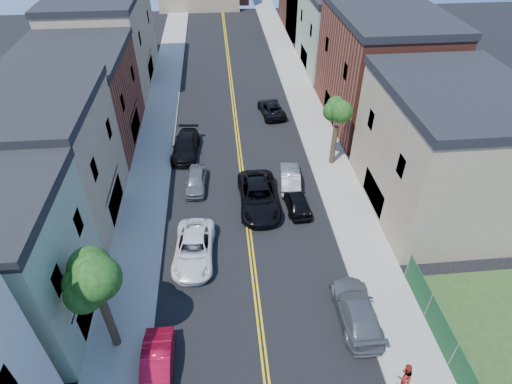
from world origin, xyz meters
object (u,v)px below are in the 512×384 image
object	(u,v)px
grey_car_left	(196,181)
grey_car_right	(356,310)
black_suv_lane	(259,196)
black_car_left	(186,146)
pedestrian_right	(405,375)
dark_car_right_far	(271,108)
silver_car_right	(290,178)
red_sedan	(157,367)
black_car_right	(296,200)
white_pickup	(194,249)

from	to	relation	value
grey_car_left	grey_car_right	bearing A→B (deg)	-51.52
grey_car_right	black_suv_lane	size ratio (longest dim) A/B	0.84
black_car_left	pedestrian_right	distance (m)	25.36
dark_car_right_far	grey_car_left	bearing A→B (deg)	49.78
grey_car_left	silver_car_right	bearing A→B (deg)	1.00
black_suv_lane	red_sedan	bearing A→B (deg)	-116.68
black_car_right	silver_car_right	size ratio (longest dim) A/B	0.96
white_pickup	black_car_left	xyz separation A→B (m)	(-1.00, 12.81, 0.01)
white_pickup	black_car_left	bearing A→B (deg)	97.99
white_pickup	black_car_left	size ratio (longest dim) A/B	1.03
silver_car_right	dark_car_right_far	world-z (taller)	silver_car_right
black_car_left	black_suv_lane	distance (m)	9.78
black_car_right	grey_car_right	bearing A→B (deg)	95.09
black_car_left	grey_car_right	distance (m)	21.19
black_car_right	pedestrian_right	xyz separation A→B (m)	(2.90, -14.21, 0.28)
grey_car_left	silver_car_right	world-z (taller)	silver_car_right
white_pickup	silver_car_right	size ratio (longest dim) A/B	1.28
red_sedan	white_pickup	world-z (taller)	white_pickup
grey_car_right	black_suv_lane	bearing A→B (deg)	-66.54
black_suv_lane	pedestrian_right	xyz separation A→B (m)	(5.72, -14.72, 0.12)
black_car_right	black_suv_lane	size ratio (longest dim) A/B	0.66
grey_car_right	silver_car_right	size ratio (longest dim) A/B	1.22
red_sedan	black_car_right	distance (m)	15.53
red_sedan	black_car_left	bearing A→B (deg)	88.02
grey_car_left	black_car_right	distance (m)	8.25
grey_car_right	dark_car_right_far	bearing A→B (deg)	-85.71
grey_car_left	black_suv_lane	distance (m)	5.50
red_sedan	white_pickup	xyz separation A→B (m)	(1.70, 8.02, 0.06)
pedestrian_right	silver_car_right	bearing A→B (deg)	-86.22
black_car_right	silver_car_right	xyz separation A→B (m)	(0.00, 2.87, 0.01)
red_sedan	pedestrian_right	distance (m)	12.33
grey_car_right	silver_car_right	bearing A→B (deg)	-82.11
silver_car_right	pedestrian_right	bearing A→B (deg)	106.27
grey_car_right	black_car_right	size ratio (longest dim) A/B	1.27
grey_car_left	silver_car_right	xyz separation A→B (m)	(7.60, -0.34, 0.03)
black_car_left	silver_car_right	world-z (taller)	black_car_left
grey_car_right	black_car_right	xyz separation A→B (m)	(-1.70, 10.12, -0.06)
black_suv_lane	dark_car_right_far	bearing A→B (deg)	79.01
white_pickup	dark_car_right_far	world-z (taller)	white_pickup
black_car_left	grey_car_right	bearing A→B (deg)	-55.30
black_car_left	grey_car_right	size ratio (longest dim) A/B	1.02
grey_car_right	black_car_left	bearing A→B (deg)	-60.47
dark_car_right_far	white_pickup	bearing A→B (deg)	61.07
silver_car_right	pedestrian_right	size ratio (longest dim) A/B	2.59
silver_car_right	dark_car_right_far	xyz separation A→B (m)	(0.00, 12.25, -0.06)
dark_car_right_far	black_suv_lane	size ratio (longest dim) A/B	0.76
pedestrian_right	dark_car_right_far	bearing A→B (deg)	-90.21
red_sedan	black_suv_lane	distance (m)	14.48
red_sedan	black_suv_lane	size ratio (longest dim) A/B	0.69
black_car_right	dark_car_right_far	bearing A→B (deg)	-94.45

